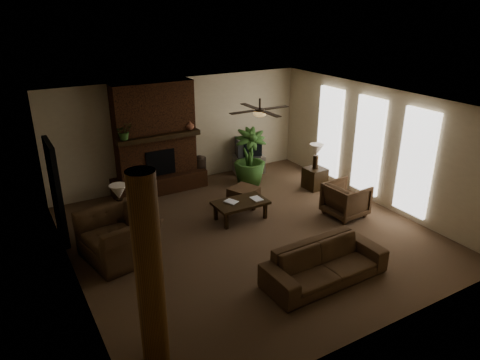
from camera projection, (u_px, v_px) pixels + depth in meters
room_shell at (250, 173)px, 8.89m from camera, size 7.00×7.00×7.00m
fireplace at (156, 148)px, 11.19m from camera, size 2.40×0.70×2.80m
windows at (368, 146)px, 10.67m from camera, size 0.08×3.65×2.35m
log_column at (149, 274)px, 5.59m from camera, size 0.36×0.36×2.80m
doorway at (56, 192)px, 8.86m from camera, size 0.10×1.00×2.10m
ceiling_fan at (260, 112)px, 8.89m from camera, size 1.35×1.35×0.37m
sofa at (325, 258)px, 7.73m from camera, size 2.27×0.71×0.88m
armchair_left at (118, 229)px, 8.38m from camera, size 1.14×1.52×1.19m
armchair_right at (346, 198)px, 10.09m from camera, size 0.83×0.88×0.86m
coffee_table at (240, 204)px, 9.93m from camera, size 1.20×0.70×0.43m
ottoman at (244, 195)px, 10.79m from camera, size 0.78×0.78×0.40m
tv_stand at (249, 164)px, 12.73m from camera, size 0.95×0.71×0.50m
tv at (248, 147)px, 12.51m from camera, size 0.78×0.71×0.52m
floor_vase at (200, 167)px, 11.94m from camera, size 0.34×0.34×0.77m
floor_plant at (250, 169)px, 11.86m from camera, size 1.22×1.68×0.85m
side_table_left at (119, 227)px, 9.14m from camera, size 0.66×0.66×0.55m
lamp_left at (119, 194)px, 8.89m from camera, size 0.36×0.36×0.65m
side_table_right at (315, 178)px, 11.63m from camera, size 0.52×0.52×0.55m
lamp_right at (316, 152)px, 11.37m from camera, size 0.37×0.37×0.65m
mantel_plant at (124, 133)px, 10.38m from camera, size 0.42×0.45×0.33m
mantel_vase at (190, 125)px, 11.22m from camera, size 0.26×0.26×0.22m
book_a at (228, 198)px, 9.75m from camera, size 0.21×0.11×0.29m
book_b at (253, 194)px, 9.93m from camera, size 0.21×0.02×0.29m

